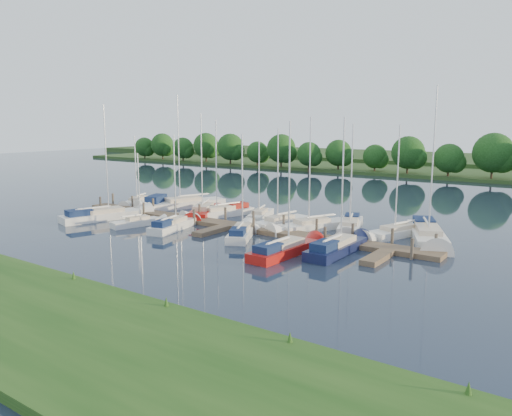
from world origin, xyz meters
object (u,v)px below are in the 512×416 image
Objects in this scene: motorboat at (155,206)px; sailboat_s_2 at (174,226)px; sailboat_n_5 at (260,216)px; sailboat_n_0 at (138,202)px; dock at (227,227)px.

sailboat_s_2 is (9.81, -7.02, -0.06)m from motorboat.
sailboat_n_5 reaches higher than motorboat.
sailboat_n_5 is at bearing 166.67° from motorboat.
sailboat_n_0 reaches higher than sailboat_n_5.
motorboat reaches higher than dock.
sailboat_s_2 is (-3.65, -9.08, 0.06)m from sailboat_n_5.
sailboat_n_5 is (-0.22, 5.88, 0.07)m from dock.
sailboat_n_0 reaches higher than dock.
sailboat_n_0 is 17.70m from sailboat_n_5.
motorboat is at bearing 164.40° from dock.
sailboat_s_2 is at bearing 49.04° from sailboat_n_5.
sailboat_s_2 is at bearing 128.80° from sailboat_n_0.
sailboat_s_2 is at bearing -140.35° from dock.
sailboat_n_0 is 1.33× the size of motorboat.
sailboat_s_2 reaches higher than sailboat_n_0.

